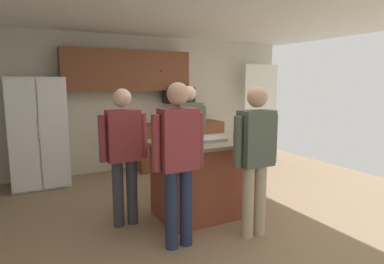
# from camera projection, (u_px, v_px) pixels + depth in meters

# --- Properties ---
(floor) EXTENTS (7.04, 7.04, 0.00)m
(floor) POSITION_uv_depth(u_px,v_px,m) (218.00, 213.00, 4.29)
(floor) COLOR #937A5B
(floor) RESTS_ON ground
(ceiling) EXTENTS (7.04, 7.04, 0.00)m
(ceiling) POSITION_uv_depth(u_px,v_px,m) (221.00, 7.00, 3.90)
(ceiling) COLOR white
(back_wall) EXTENTS (6.40, 0.10, 2.60)m
(back_wall) POSITION_uv_depth(u_px,v_px,m) (145.00, 103.00, 6.55)
(back_wall) COLOR beige
(back_wall) RESTS_ON ground
(french_door_window_panel) EXTENTS (0.90, 0.06, 2.00)m
(french_door_window_panel) POSITION_uv_depth(u_px,v_px,m) (260.00, 109.00, 7.42)
(french_door_window_panel) COLOR white
(french_door_window_panel) RESTS_ON ground
(cabinet_run_upper) EXTENTS (2.40, 0.38, 0.75)m
(cabinet_run_upper) POSITION_uv_depth(u_px,v_px,m) (128.00, 71.00, 6.10)
(cabinet_run_upper) COLOR brown
(cabinet_run_lower) EXTENTS (1.80, 0.63, 0.90)m
(cabinet_run_lower) POSITION_uv_depth(u_px,v_px,m) (179.00, 144.00, 6.68)
(cabinet_run_lower) COLOR brown
(cabinet_run_lower) RESTS_ON ground
(refrigerator) EXTENTS (0.88, 0.76, 1.79)m
(refrigerator) POSITION_uv_depth(u_px,v_px,m) (38.00, 132.00, 5.34)
(refrigerator) COLOR white
(refrigerator) RESTS_ON ground
(microwave_over_range) EXTENTS (0.56, 0.40, 0.32)m
(microwave_over_range) POSITION_uv_depth(u_px,v_px,m) (178.00, 95.00, 6.54)
(microwave_over_range) COLOR black
(kitchen_island) EXTENTS (1.29, 0.89, 0.97)m
(kitchen_island) POSITION_uv_depth(u_px,v_px,m) (203.00, 178.00, 4.20)
(kitchen_island) COLOR brown
(kitchen_island) RESTS_ON ground
(person_elder_center) EXTENTS (0.57, 0.23, 1.71)m
(person_elder_center) POSITION_uv_depth(u_px,v_px,m) (178.00, 154.00, 3.29)
(person_elder_center) COLOR #232D4C
(person_elder_center) RESTS_ON ground
(person_guest_right) EXTENTS (0.57, 0.22, 1.66)m
(person_guest_right) POSITION_uv_depth(u_px,v_px,m) (256.00, 152.00, 3.55)
(person_guest_right) COLOR tan
(person_guest_right) RESTS_ON ground
(person_host_foreground) EXTENTS (0.57, 0.22, 1.64)m
(person_host_foreground) POSITION_uv_depth(u_px,v_px,m) (124.00, 148.00, 3.83)
(person_host_foreground) COLOR #383842
(person_host_foreground) RESTS_ON ground
(person_guest_by_door) EXTENTS (0.57, 0.22, 1.66)m
(person_guest_by_door) POSITION_uv_depth(u_px,v_px,m) (189.00, 133.00, 4.90)
(person_guest_by_door) COLOR #383842
(person_guest_by_door) RESTS_ON ground
(glass_pilsner) EXTENTS (0.06, 0.06, 0.17)m
(glass_pilsner) POSITION_uv_depth(u_px,v_px,m) (164.00, 134.00, 4.13)
(glass_pilsner) COLOR black
(glass_pilsner) RESTS_ON kitchen_island
(glass_stout_tall) EXTENTS (0.06, 0.06, 0.14)m
(glass_stout_tall) POSITION_uv_depth(u_px,v_px,m) (238.00, 134.00, 4.20)
(glass_stout_tall) COLOR black
(glass_stout_tall) RESTS_ON kitchen_island
(glass_short_whisky) EXTENTS (0.06, 0.06, 0.14)m
(glass_short_whisky) POSITION_uv_depth(u_px,v_px,m) (176.00, 140.00, 3.78)
(glass_short_whisky) COLOR black
(glass_short_whisky) RESTS_ON kitchen_island
(tumbler_amber) EXTENTS (0.06, 0.06, 0.12)m
(tumbler_amber) POSITION_uv_depth(u_px,v_px,m) (236.00, 138.00, 4.03)
(tumbler_amber) COLOR black
(tumbler_amber) RESTS_ON kitchen_island
(serving_tray) EXTENTS (0.44, 0.30, 0.04)m
(serving_tray) POSITION_uv_depth(u_px,v_px,m) (207.00, 140.00, 4.12)
(serving_tray) COLOR #B7B7BC
(serving_tray) RESTS_ON kitchen_island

